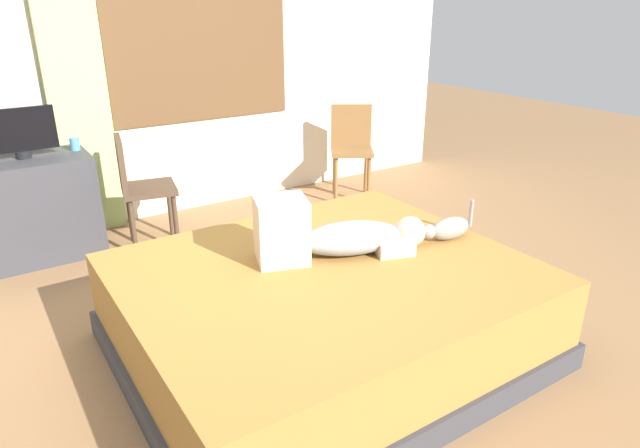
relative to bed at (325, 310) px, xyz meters
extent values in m
plane|color=olive|center=(-0.14, 0.02, -0.25)|extent=(16.00, 16.00, 0.00)
cube|color=beige|center=(-0.14, 2.57, 1.20)|extent=(6.40, 0.12, 2.90)
cube|color=brown|center=(0.42, 2.50, 1.08)|extent=(1.59, 0.02, 1.08)
cube|color=white|center=(0.42, 2.50, 1.08)|extent=(1.51, 0.02, 1.00)
cube|color=#38383D|center=(0.00, 0.00, -0.18)|extent=(2.04, 1.73, 0.14)
cube|color=olive|center=(0.00, 0.00, 0.07)|extent=(1.98, 1.68, 0.36)
ellipsoid|color=#8C939E|center=(0.22, 0.08, 0.34)|extent=(0.61, 0.43, 0.17)
sphere|color=beige|center=(0.54, -0.03, 0.34)|extent=(0.17, 0.17, 0.17)
cube|color=beige|center=(-0.14, 0.20, 0.42)|extent=(0.32, 0.31, 0.34)
cube|color=beige|center=(0.43, 0.01, 0.29)|extent=(0.28, 0.33, 0.08)
ellipsoid|color=gray|center=(0.79, -0.09, 0.32)|extent=(0.27, 0.13, 0.13)
sphere|color=gray|center=(0.64, -0.07, 0.33)|extent=(0.08, 0.08, 0.08)
cylinder|color=gray|center=(0.94, -0.10, 0.38)|extent=(0.02, 0.02, 0.16)
cube|color=#38383D|center=(-1.11, 2.17, 0.12)|extent=(0.90, 0.56, 0.74)
cylinder|color=black|center=(-1.08, 2.17, 0.52)|extent=(0.10, 0.10, 0.05)
cube|color=black|center=(-1.08, 2.17, 0.69)|extent=(0.48, 0.04, 0.30)
cylinder|color=teal|center=(-0.73, 2.20, 0.54)|extent=(0.07, 0.07, 0.09)
cylinder|color=#4C3828|center=(-0.15, 1.99, -0.03)|extent=(0.04, 0.04, 0.44)
cylinder|color=#4C3828|center=(-0.21, 1.69, -0.03)|extent=(0.04, 0.04, 0.44)
cylinder|color=#4C3828|center=(-0.44, 2.05, -0.03)|extent=(0.04, 0.04, 0.44)
cylinder|color=#4C3828|center=(-0.50, 1.75, -0.03)|extent=(0.04, 0.04, 0.44)
cube|color=#4C3828|center=(-0.32, 1.87, 0.21)|extent=(0.45, 0.45, 0.04)
cube|color=#4C3828|center=(-0.49, 1.91, 0.42)|extent=(0.11, 0.38, 0.38)
cylinder|color=brown|center=(1.64, 1.72, -0.03)|extent=(0.04, 0.04, 0.44)
cylinder|color=brown|center=(1.39, 1.89, -0.03)|extent=(0.04, 0.04, 0.44)
cylinder|color=brown|center=(1.81, 1.98, -0.03)|extent=(0.04, 0.04, 0.44)
cylinder|color=brown|center=(1.55, 2.14, -0.03)|extent=(0.04, 0.04, 0.44)
cube|color=brown|center=(1.60, 1.93, 0.21)|extent=(0.53, 0.53, 0.04)
cube|color=brown|center=(1.69, 2.07, 0.42)|extent=(0.34, 0.24, 0.38)
cube|color=#ADCC75|center=(-0.61, 2.45, 1.00)|extent=(0.44, 0.06, 2.50)
camera|label=1|loc=(-1.42, -2.10, 1.53)|focal=31.14mm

